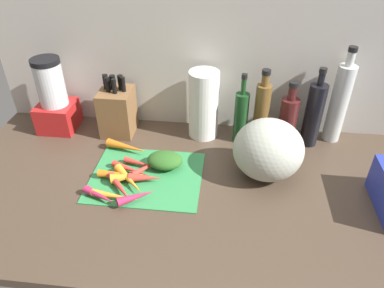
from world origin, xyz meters
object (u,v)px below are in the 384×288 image
Objects in this scene: carrot_0 at (123,175)px; winter_squash at (268,150)px; carrot_6 at (141,164)px; carrot_10 at (127,147)px; bottle_2 at (288,119)px; paper_towel_roll at (204,105)px; knife_block at (117,111)px; bottle_0 at (241,116)px; cutting_board at (147,176)px; carrot_2 at (129,180)px; carrot_9 at (131,170)px; carrot_3 at (136,197)px; bottle_4 at (339,103)px; carrot_5 at (127,177)px; bottle_3 at (314,114)px; carrot_1 at (146,178)px; carrot_11 at (115,196)px; blender_appliance at (54,100)px; carrot_4 at (120,188)px; carrot_8 at (100,196)px; carrot_7 at (145,168)px.

winter_squash reaches higher than carrot_0.
carrot_6 is 10.84cm from carrot_10.
paper_towel_roll is at bearing 176.11° from bottle_2.
carrot_0 is 0.70× the size of knife_block.
winter_squash reaches higher than carrot_6.
bottle_0 is at bearing -9.26° from paper_towel_roll.
bottle_2 is (46.74, 25.72, 9.57)cm from cutting_board.
carrot_2 is at bearing -40.56° from carrot_0.
cutting_board is 54.20cm from bottle_2.
cutting_board is 2.47× the size of carrot_9.
carrot_6 is 42.23cm from winter_squash.
carrot_3 is 41.63cm from knife_block.
bottle_4 reaches higher than carrot_6.
bottle_2 reaches higher than carrot_2.
carrot_3 is 78.52cm from bottle_4.
bottle_3 is at bearing 26.07° from carrot_5.
carrot_1 is 0.71× the size of carrot_11.
blender_appliance is at bearing 179.74° from bottle_0.
knife_block is (-6.61, 13.34, 6.86)cm from carrot_10.
cutting_board is 34.50cm from paper_towel_roll.
knife_block is at bearing 120.09° from carrot_1.
cutting_board is 7.70cm from carrot_0.
carrot_5 is 0.48× the size of winter_squash.
carrot_0 is 1.14× the size of carrot_4.
bottle_3 is at bearing 0.37° from blender_appliance.
bottle_0 reaches higher than carrot_10.
carrot_8 is 70.04cm from bottle_2.
carrot_5 reaches higher than carrot_9.
carrot_8 is 0.52× the size of winter_squash.
carrot_9 is at bearing -157.15° from bottle_3.
winter_squash is at bearing -112.11° from bottle_2.
carrot_7 and carrot_9 have the same top height.
knife_block reaches higher than carrot_9.
cutting_board is at bearing 99.79° from carrot_1.
paper_towel_roll reaches higher than carrot_5.
bottle_2 is at bearing -175.01° from bottle_3.
carrot_10 is 0.68× the size of knife_block.
carrot_3 is 0.44× the size of bottle_0.
carrot_9 is 0.49× the size of bottle_3.
carrot_2 is 0.67× the size of winter_squash.
carrot_0 is 2.14cm from carrot_5.
paper_towel_roll is (27.51, 40.37, 10.81)cm from carrot_8.
cutting_board is 13.92cm from carrot_11.
carrot_0 is 1.40× the size of carrot_8.
carrot_5 reaches higher than carrot_0.
carrot_0 is 3.69cm from carrot_9.
carrot_1 is 0.99× the size of carrot_7.
carrot_1 is 0.83× the size of carrot_6.
carrot_7 is at bearing 91.57° from carrot_3.
carrot_2 is 68.26cm from bottle_3.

